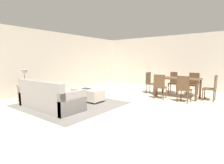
{
  "coord_description": "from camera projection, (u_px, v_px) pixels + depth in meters",
  "views": [
    {
      "loc": [
        2.44,
        -4.18,
        1.45
      ],
      "look_at": [
        -1.18,
        0.61,
        0.68
      ],
      "focal_mm": 27.91,
      "sensor_mm": 36.0,
      "label": 1
    }
  ],
  "objects": [
    {
      "name": "ground_plane",
      "position": [
        132.0,
        111.0,
        4.95
      ],
      "size": [
        10.8,
        10.8,
        0.0
      ],
      "primitive_type": "plane",
      "color": "beige"
    },
    {
      "name": "wall_back",
      "position": [
        183.0,
        62.0,
        8.74
      ],
      "size": [
        9.0,
        0.12,
        2.7
      ],
      "primitive_type": "cube",
      "color": "#BCB2A0",
      "rests_on": "ground_plane"
    },
    {
      "name": "wall_left",
      "position": [
        52.0,
        62.0,
        7.87
      ],
      "size": [
        0.12,
        11.0,
        2.7
      ],
      "primitive_type": "cube",
      "color": "#BCB2A0",
      "rests_on": "ground_plane"
    },
    {
      "name": "area_rug",
      "position": [
        71.0,
        104.0,
        5.74
      ],
      "size": [
        3.0,
        2.8,
        0.01
      ],
      "primitive_type": "cube",
      "color": "slate",
      "rests_on": "ground_plane"
    },
    {
      "name": "couch",
      "position": [
        49.0,
        99.0,
        5.21
      ],
      "size": [
        2.16,
        0.89,
        0.86
      ],
      "color": "gray",
      "rests_on": "ground_plane"
    },
    {
      "name": "ottoman_table",
      "position": [
        88.0,
        94.0,
        6.16
      ],
      "size": [
        1.17,
        0.57,
        0.43
      ],
      "color": "#B7AD9E",
      "rests_on": "ground_plane"
    },
    {
      "name": "side_table",
      "position": [
        25.0,
        89.0,
        5.99
      ],
      "size": [
        0.4,
        0.4,
        0.59
      ],
      "color": "olive",
      "rests_on": "ground_plane"
    },
    {
      "name": "table_lamp",
      "position": [
        24.0,
        73.0,
        5.93
      ],
      "size": [
        0.26,
        0.26,
        0.53
      ],
      "color": "brown",
      "rests_on": "side_table"
    },
    {
      "name": "dining_table",
      "position": [
        178.0,
        80.0,
        6.76
      ],
      "size": [
        1.59,
        0.86,
        0.76
      ],
      "color": "#513823",
      "rests_on": "ground_plane"
    },
    {
      "name": "dining_chair_near_left",
      "position": [
        160.0,
        85.0,
        6.42
      ],
      "size": [
        0.43,
        0.43,
        0.92
      ],
      "color": "#513823",
      "rests_on": "ground_plane"
    },
    {
      "name": "dining_chair_near_right",
      "position": [
        184.0,
        87.0,
        5.89
      ],
      "size": [
        0.43,
        0.43,
        0.92
      ],
      "color": "#513823",
      "rests_on": "ground_plane"
    },
    {
      "name": "dining_chair_far_left",
      "position": [
        174.0,
        81.0,
        7.63
      ],
      "size": [
        0.42,
        0.42,
        0.92
      ],
      "color": "#513823",
      "rests_on": "ground_plane"
    },
    {
      "name": "dining_chair_far_right",
      "position": [
        193.0,
        83.0,
        7.16
      ],
      "size": [
        0.43,
        0.43,
        0.92
      ],
      "color": "#513823",
      "rests_on": "ground_plane"
    },
    {
      "name": "dining_chair_head_east",
      "position": [
        212.0,
        86.0,
        6.11
      ],
      "size": [
        0.41,
        0.41,
        0.92
      ],
      "color": "#513823",
      "rests_on": "ground_plane"
    },
    {
      "name": "dining_chair_head_west",
      "position": [
        150.0,
        82.0,
        7.52
      ],
      "size": [
        0.41,
        0.41,
        0.92
      ],
      "color": "#513823",
      "rests_on": "ground_plane"
    },
    {
      "name": "vase_centerpiece",
      "position": [
        179.0,
        75.0,
        6.69
      ],
      "size": [
        0.1,
        0.1,
        0.22
      ],
      "primitive_type": "cylinder",
      "color": "silver",
      "rests_on": "dining_table"
    },
    {
      "name": "book_on_ottoman",
      "position": [
        86.0,
        88.0,
        6.14
      ],
      "size": [
        0.27,
        0.21,
        0.03
      ],
      "primitive_type": "cube",
      "rotation": [
        0.0,
        0.0,
        -0.04
      ],
      "color": "#333338",
      "rests_on": "ottoman_table"
    }
  ]
}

